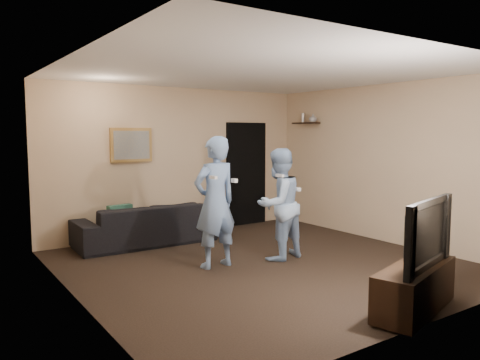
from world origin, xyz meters
TOP-DOWN VIEW (x-y plane):
  - ground at (0.00, 0.00)m, footprint 5.00×5.00m
  - ceiling at (0.00, 0.00)m, footprint 5.00×5.00m
  - wall_back at (0.00, 2.50)m, footprint 5.00×0.04m
  - wall_front at (0.00, -2.50)m, footprint 5.00×0.04m
  - wall_left at (-2.50, 0.00)m, footprint 0.04×5.00m
  - wall_right at (2.50, 0.00)m, footprint 0.04×5.00m
  - sofa at (-0.86, 2.02)m, footprint 2.25×0.92m
  - throw_pillow at (-1.29, 2.02)m, footprint 0.41×0.18m
  - painting_frame at (-0.90, 2.48)m, footprint 0.72×0.05m
  - painting_canvas at (-0.90, 2.45)m, footprint 0.62×0.01m
  - doorway at (1.45, 2.47)m, footprint 0.90×0.06m
  - light_switch at (0.85, 2.48)m, footprint 0.08×0.02m
  - wall_shelf at (2.39, 1.80)m, footprint 0.20×0.60m
  - shelf_vase at (2.39, 1.60)m, footprint 0.16×0.16m
  - shelf_figurine at (2.39, 1.88)m, footprint 0.06×0.06m
  - tv_console at (0.20, -2.25)m, footprint 1.34×0.75m
  - television at (0.20, -2.25)m, footprint 1.18×0.48m
  - wii_player_left at (-0.61, 0.26)m, footprint 0.67×0.52m
  - wii_player_right at (0.35, 0.10)m, footprint 0.86×0.72m

SIDE VIEW (x-z plane):
  - ground at x=0.00m, z-range 0.00..0.00m
  - tv_console at x=0.20m, z-range 0.02..0.48m
  - sofa at x=-0.86m, z-range 0.00..0.65m
  - throw_pillow at x=-1.29m, z-range 0.28..0.68m
  - wii_player_right at x=0.35m, z-range 0.00..1.58m
  - television at x=0.20m, z-range 0.48..1.16m
  - wii_player_left at x=-0.61m, z-range 0.00..1.76m
  - doorway at x=1.45m, z-range 0.00..2.00m
  - wall_back at x=0.00m, z-range 0.00..2.60m
  - wall_front at x=0.00m, z-range 0.00..2.60m
  - wall_left at x=-2.50m, z-range 0.00..2.60m
  - wall_right at x=2.50m, z-range 0.00..2.60m
  - light_switch at x=0.85m, z-range 1.24..1.36m
  - painting_frame at x=-0.90m, z-range 1.32..1.89m
  - painting_canvas at x=-0.90m, z-range 1.37..1.83m
  - wall_shelf at x=2.39m, z-range 1.98..2.00m
  - shelf_vase at x=2.39m, z-range 2.00..2.16m
  - shelf_figurine at x=2.39m, z-range 2.00..2.18m
  - ceiling at x=0.00m, z-range 2.58..2.62m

